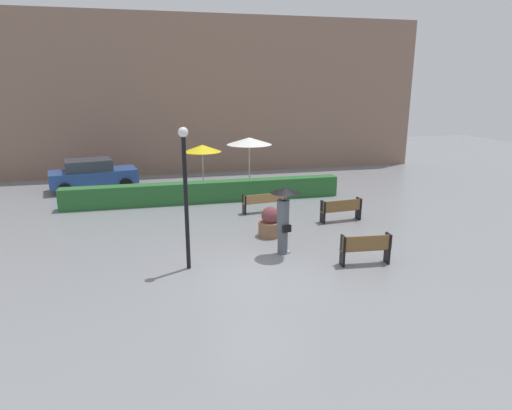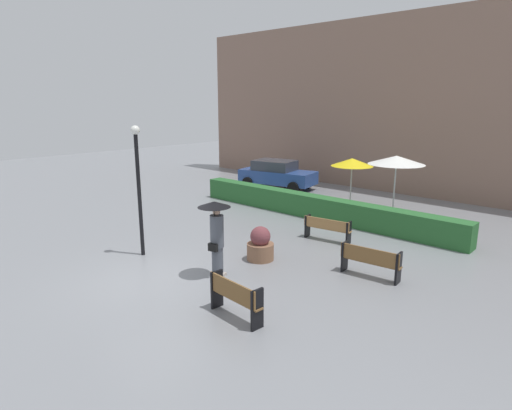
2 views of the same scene
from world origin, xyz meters
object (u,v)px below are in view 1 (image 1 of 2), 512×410
at_px(lamp_post, 185,185).
at_px(bench_back_row, 262,201).
at_px(parked_car, 92,174).
at_px(planter_pot, 270,223).
at_px(bench_near_right, 366,247).
at_px(patio_umbrella_yellow, 202,148).
at_px(pedestrian_with_umbrella, 284,213).
at_px(patio_umbrella_white, 249,141).
at_px(bench_far_right, 341,209).

bearing_deg(lamp_post, bench_back_row, 55.83).
distance_m(bench_back_row, parked_car, 9.54).
xyz_separation_m(bench_back_row, planter_pot, (-0.47, -2.98, -0.02)).
xyz_separation_m(bench_near_right, patio_umbrella_yellow, (-3.51, 10.90, 1.57)).
distance_m(pedestrian_with_umbrella, lamp_post, 3.25).
relative_size(pedestrian_with_umbrella, patio_umbrella_yellow, 0.94).
bearing_deg(patio_umbrella_white, bench_near_right, -83.39).
relative_size(bench_far_right, lamp_post, 0.42).
bearing_deg(pedestrian_with_umbrella, bench_near_right, -33.17).
distance_m(bench_back_row, patio_umbrella_yellow, 5.38).
xyz_separation_m(pedestrian_with_umbrella, patio_umbrella_yellow, (-1.38, 9.51, 0.76)).
bearing_deg(bench_near_right, patio_umbrella_white, 96.61).
height_order(patio_umbrella_yellow, parked_car, patio_umbrella_yellow).
relative_size(bench_back_row, planter_pot, 1.62).
bearing_deg(pedestrian_with_umbrella, parked_car, 122.41).
xyz_separation_m(bench_back_row, bench_near_right, (1.61, -6.14, 0.06)).
bearing_deg(patio_umbrella_yellow, bench_near_right, -72.16).
relative_size(pedestrian_with_umbrella, planter_pot, 2.03).
relative_size(lamp_post, patio_umbrella_white, 1.54).
relative_size(bench_back_row, bench_far_right, 1.01).
bearing_deg(bench_far_right, lamp_post, -152.35).
height_order(bench_back_row, patio_umbrella_yellow, patio_umbrella_yellow).
distance_m(bench_far_right, pedestrian_with_umbrella, 4.36).
height_order(bench_far_right, planter_pot, planter_pot).
xyz_separation_m(bench_far_right, planter_pot, (-3.17, -1.04, -0.05)).
bearing_deg(planter_pot, bench_far_right, 18.19).
height_order(lamp_post, patio_umbrella_white, lamp_post).
height_order(bench_far_right, bench_near_right, bench_near_right).
bearing_deg(lamp_post, patio_umbrella_white, 67.47).
bearing_deg(bench_far_right, bench_back_row, 144.33).
distance_m(bench_near_right, lamp_post, 5.58).
height_order(pedestrian_with_umbrella, lamp_post, lamp_post).
distance_m(bench_near_right, patio_umbrella_yellow, 11.56).
distance_m(bench_far_right, planter_pot, 3.33).
height_order(bench_back_row, lamp_post, lamp_post).
bearing_deg(patio_umbrella_white, planter_pot, -96.82).
distance_m(planter_pot, lamp_post, 4.30).
bearing_deg(bench_near_right, lamp_post, 169.69).
bearing_deg(lamp_post, bench_near_right, -10.31).
height_order(bench_far_right, patio_umbrella_white, patio_umbrella_white).
distance_m(planter_pot, parked_car, 11.36).
height_order(bench_far_right, pedestrian_with_umbrella, pedestrian_with_umbrella).
distance_m(patio_umbrella_yellow, parked_car, 5.77).
xyz_separation_m(patio_umbrella_white, parked_car, (-7.77, 1.76, -1.65)).
bearing_deg(lamp_post, patio_umbrella_yellow, 80.69).
bearing_deg(parked_car, patio_umbrella_yellow, -13.20).
relative_size(bench_far_right, pedestrian_with_umbrella, 0.79).
height_order(pedestrian_with_umbrella, patio_umbrella_white, patio_umbrella_white).
height_order(pedestrian_with_umbrella, patio_umbrella_yellow, patio_umbrella_yellow).
xyz_separation_m(pedestrian_with_umbrella, parked_car, (-6.85, 10.79, -0.54)).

